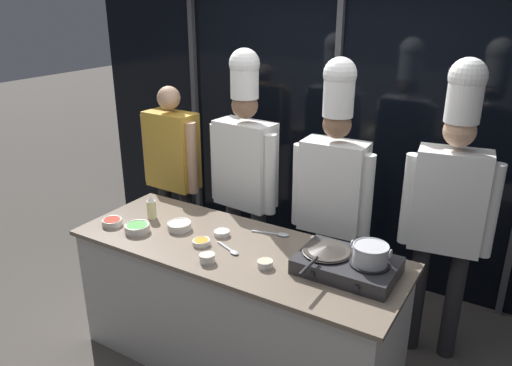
{
  "coord_description": "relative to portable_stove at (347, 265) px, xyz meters",
  "views": [
    {
      "loc": [
        1.56,
        -2.33,
        2.4
      ],
      "look_at": [
        0.0,
        0.25,
        1.24
      ],
      "focal_mm": 35.0,
      "sensor_mm": 36.0,
      "label": 1
    }
  ],
  "objects": [
    {
      "name": "prep_bowl_ginger",
      "position": [
        -0.43,
        -0.19,
        -0.02
      ],
      "size": [
        0.09,
        0.09,
        0.04
      ],
      "color": "silver",
      "rests_on": "demo_counter"
    },
    {
      "name": "chef_head",
      "position": [
        -1.11,
        0.66,
        0.23
      ],
      "size": [
        0.61,
        0.28,
        2.03
      ],
      "rotation": [
        0.0,
        0.0,
        3.05
      ],
      "color": "#4C4C51",
      "rests_on": "ground_plane"
    },
    {
      "name": "frying_pan",
      "position": [
        -0.13,
        -0.01,
        0.07
      ],
      "size": [
        0.29,
        0.5,
        0.04
      ],
      "color": "#38332D",
      "rests_on": "portable_stove"
    },
    {
      "name": "chef_line",
      "position": [
        0.39,
        0.73,
        0.25
      ],
      "size": [
        0.57,
        0.29,
        2.05
      ],
      "rotation": [
        0.0,
        0.0,
        3.29
      ],
      "color": "#232326",
      "rests_on": "ground_plane"
    },
    {
      "name": "prep_bowl_scallions",
      "position": [
        -1.4,
        -0.24,
        -0.02
      ],
      "size": [
        0.17,
        0.17,
        0.05
      ],
      "color": "silver",
      "rests_on": "demo_counter"
    },
    {
      "name": "squeeze_bottle_oil",
      "position": [
        -1.46,
        -0.02,
        0.03
      ],
      "size": [
        0.07,
        0.07,
        0.17
      ],
      "color": "beige",
      "rests_on": "demo_counter"
    },
    {
      "name": "prep_bowl_chicken",
      "position": [
        -0.76,
        -0.32,
        -0.02
      ],
      "size": [
        0.1,
        0.1,
        0.05
      ],
      "color": "silver",
      "rests_on": "demo_counter"
    },
    {
      "name": "ground_plane",
      "position": [
        -0.72,
        -0.07,
        -0.94
      ],
      "size": [
        24.0,
        24.0,
        0.0
      ],
      "primitive_type": "plane",
      "color": "#47423D"
    },
    {
      "name": "prep_bowl_chili_flakes",
      "position": [
        -1.62,
        -0.25,
        -0.02
      ],
      "size": [
        0.14,
        0.14,
        0.04
      ],
      "color": "silver",
      "rests_on": "demo_counter"
    },
    {
      "name": "portable_stove",
      "position": [
        0.0,
        0.0,
        0.0
      ],
      "size": [
        0.56,
        0.39,
        0.1
      ],
      "color": "#28282B",
      "rests_on": "demo_counter"
    },
    {
      "name": "serving_spoon_slotted",
      "position": [
        -0.56,
        0.21,
        -0.04
      ],
      "size": [
        0.26,
        0.1,
        0.02
      ],
      "color": "#B2B5BA",
      "rests_on": "demo_counter"
    },
    {
      "name": "demo_counter",
      "position": [
        -0.72,
        -0.07,
        -0.49
      ],
      "size": [
        2.16,
        0.8,
        0.89
      ],
      "color": "beige",
      "rests_on": "ground_plane"
    },
    {
      "name": "stock_pot",
      "position": [
        0.13,
        0.0,
        0.11
      ],
      "size": [
        0.23,
        0.2,
        0.11
      ],
      "color": "#B7BABF",
      "rests_on": "portable_stove"
    },
    {
      "name": "prep_bowl_garlic",
      "position": [
        -0.88,
        0.01,
        -0.03
      ],
      "size": [
        0.11,
        0.11,
        0.03
      ],
      "color": "silver",
      "rests_on": "demo_counter"
    },
    {
      "name": "prep_bowl_bean_sprouts",
      "position": [
        -1.18,
        -0.06,
        -0.02
      ],
      "size": [
        0.16,
        0.16,
        0.05
      ],
      "color": "silver",
      "rests_on": "demo_counter"
    },
    {
      "name": "person_guest",
      "position": [
        -1.87,
        0.7,
        0.08
      ],
      "size": [
        0.59,
        0.25,
        1.69
      ],
      "rotation": [
        0.0,
        0.0,
        3.1
      ],
      "color": "#232326",
      "rests_on": "ground_plane"
    },
    {
      "name": "prep_bowl_carrots",
      "position": [
        -0.92,
        -0.16,
        -0.03
      ],
      "size": [
        0.11,
        0.11,
        0.03
      ],
      "color": "silver",
      "rests_on": "demo_counter"
    },
    {
      "name": "window_wall_back",
      "position": [
        -0.72,
        1.51,
        0.41
      ],
      "size": [
        5.25,
        0.09,
        2.7
      ],
      "color": "black",
      "rests_on": "ground_plane"
    },
    {
      "name": "chef_sous",
      "position": [
        -0.36,
        0.63,
        0.22
      ],
      "size": [
        0.58,
        0.25,
        2.02
      ],
      "rotation": [
        0.0,
        0.0,
        3.18
      ],
      "color": "#232326",
      "rests_on": "ground_plane"
    },
    {
      "name": "serving_spoon_solid",
      "position": [
        -0.7,
        -0.14,
        -0.04
      ],
      "size": [
        0.21,
        0.11,
        0.02
      ],
      "color": "#B2B5BA",
      "rests_on": "demo_counter"
    }
  ]
}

